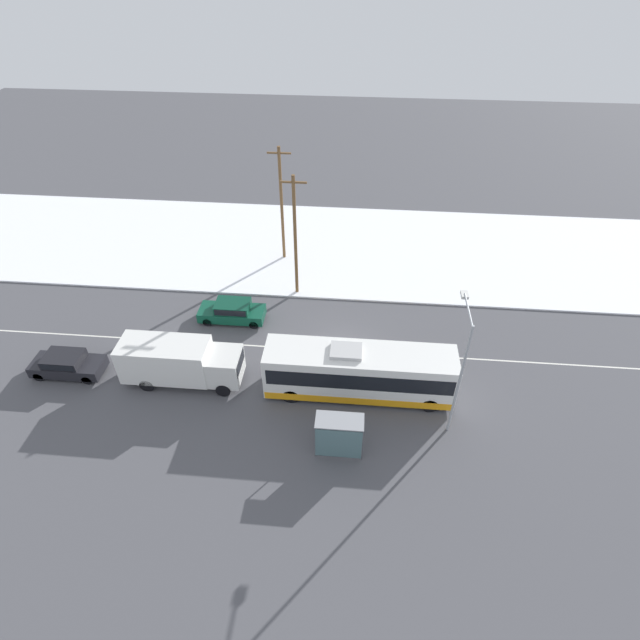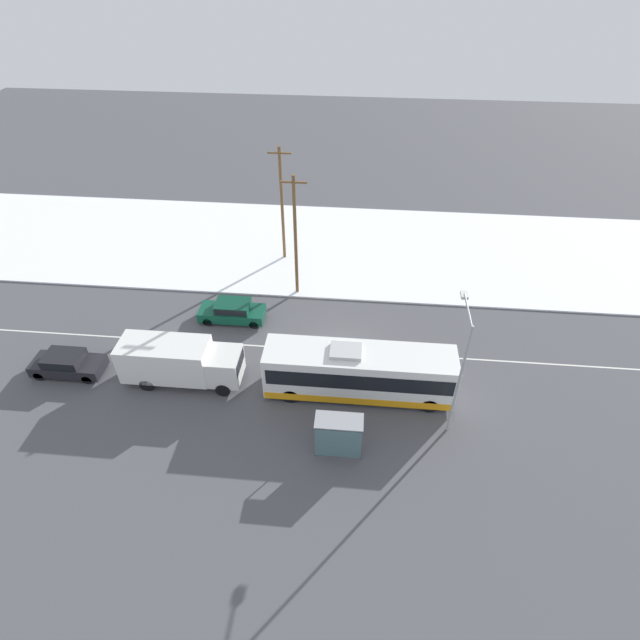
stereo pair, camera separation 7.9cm
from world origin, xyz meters
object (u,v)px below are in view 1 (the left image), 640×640
(bus_shelter, at_px, (339,434))
(streetlamp, at_px, (461,359))
(parked_car_near_truck, at_px, (67,363))
(utility_pole_roadside, at_px, (295,236))
(box_truck, at_px, (179,361))
(sedan_car, at_px, (232,311))
(city_bus, at_px, (359,372))
(pedestrian_at_stop, at_px, (335,419))
(utility_pole_snowlot, at_px, (282,204))

(bus_shelter, distance_m, streetlamp, 7.36)
(bus_shelter, bearing_deg, parked_car_near_truck, 165.19)
(parked_car_near_truck, height_order, utility_pole_roadside, utility_pole_roadside)
(box_truck, distance_m, parked_car_near_truck, 7.35)
(bus_shelter, distance_m, utility_pole_roadside, 15.31)
(sedan_car, height_order, streetlamp, streetlamp)
(sedan_car, relative_size, utility_pole_roadside, 0.49)
(city_bus, xyz_separation_m, box_truck, (-10.89, 0.02, -0.04))
(pedestrian_at_stop, height_order, bus_shelter, bus_shelter)
(utility_pole_snowlot, bearing_deg, bus_shelter, -73.45)
(box_truck, xyz_separation_m, sedan_car, (1.80, 6.13, -0.78))
(bus_shelter, xyz_separation_m, utility_pole_roadside, (-4.03, 14.41, 3.24))
(city_bus, xyz_separation_m, sedan_car, (-9.09, 6.15, -0.83))
(utility_pole_snowlot, bearing_deg, streetlamp, -54.54)
(box_truck, height_order, bus_shelter, box_truck)
(box_truck, bearing_deg, utility_pole_roadside, 58.86)
(pedestrian_at_stop, bearing_deg, sedan_car, 130.55)
(box_truck, bearing_deg, sedan_car, 73.66)
(streetlamp, height_order, utility_pole_roadside, utility_pole_roadside)
(sedan_car, bearing_deg, parked_car_near_truck, 34.08)
(city_bus, xyz_separation_m, bus_shelter, (-0.92, -4.58, 0.01))
(parked_car_near_truck, xyz_separation_m, bus_shelter, (17.27, -4.56, 0.85))
(sedan_car, relative_size, utility_pole_snowlot, 0.49)
(parked_car_near_truck, bearing_deg, city_bus, 0.03)
(city_bus, xyz_separation_m, pedestrian_at_stop, (-1.22, -3.05, -0.69))
(utility_pole_roadside, bearing_deg, pedestrian_at_stop, -73.83)
(city_bus, bearing_deg, sedan_car, 145.92)
(bus_shelter, height_order, streetlamp, streetlamp)
(streetlamp, bearing_deg, city_bus, 160.62)
(parked_car_near_truck, distance_m, pedestrian_at_stop, 17.24)
(pedestrian_at_stop, bearing_deg, utility_pole_roadside, 106.17)
(streetlamp, bearing_deg, sedan_car, 150.76)
(sedan_car, bearing_deg, box_truck, 73.66)
(parked_car_near_truck, height_order, pedestrian_at_stop, pedestrian_at_stop)
(pedestrian_at_stop, distance_m, streetlamp, 7.52)
(city_bus, xyz_separation_m, parked_car_near_truck, (-18.19, -0.01, -0.85))
(bus_shelter, height_order, utility_pole_snowlot, utility_pole_snowlot)
(box_truck, distance_m, sedan_car, 6.44)
(streetlamp, relative_size, utility_pole_snowlot, 0.80)
(sedan_car, height_order, pedestrian_at_stop, pedestrian_at_stop)
(sedan_car, xyz_separation_m, bus_shelter, (8.17, -10.72, 0.83))
(parked_car_near_truck, xyz_separation_m, utility_pole_roadside, (13.23, 9.85, 4.09))
(bus_shelter, bearing_deg, city_bus, 78.62)
(box_truck, bearing_deg, pedestrian_at_stop, -17.61)
(city_bus, height_order, sedan_car, city_bus)
(box_truck, height_order, utility_pole_snowlot, utility_pole_snowlot)
(sedan_car, distance_m, utility_pole_snowlot, 9.80)
(sedan_car, relative_size, streetlamp, 0.61)
(utility_pole_snowlot, bearing_deg, box_truck, -106.07)
(city_bus, relative_size, box_truck, 1.53)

